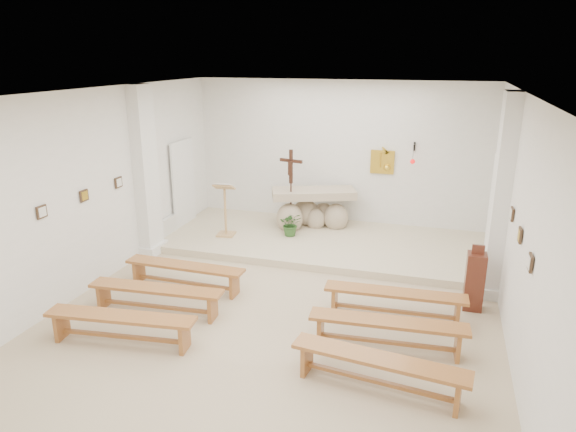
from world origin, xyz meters
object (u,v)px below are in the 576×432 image
(bench_right_second, at_px, (388,328))
(bench_left_second, at_px, (156,294))
(altar, at_px, (312,211))
(bench_right_third, at_px, (379,366))
(crucifix_stand, at_px, (291,184))
(bench_left_front, at_px, (185,271))
(donation_pedestal, at_px, (475,281))
(lectern, at_px, (225,209))
(bench_left_third, at_px, (121,322))
(bench_right_front, at_px, (395,298))

(bench_right_second, bearing_deg, bench_left_second, 176.04)
(altar, height_order, bench_right_third, altar)
(crucifix_stand, distance_m, bench_left_front, 3.55)
(altar, bearing_deg, crucifix_stand, -161.12)
(donation_pedestal, bearing_deg, lectern, 160.62)
(donation_pedestal, relative_size, bench_right_second, 0.50)
(donation_pedestal, relative_size, bench_left_second, 0.50)
(lectern, distance_m, bench_left_second, 3.47)
(altar, xyz_separation_m, bench_right_third, (2.29, -5.59, -0.18))
(crucifix_stand, distance_m, donation_pedestal, 4.76)
(altar, xyz_separation_m, donation_pedestal, (3.50, -2.94, -0.03))
(altar, height_order, bench_left_third, altar)
(donation_pedestal, xyz_separation_m, bench_left_second, (-4.91, -1.68, -0.14))
(crucifix_stand, height_order, donation_pedestal, crucifix_stand)
(crucifix_stand, bearing_deg, bench_left_second, -89.60)
(altar, distance_m, lectern, 2.08)
(bench_right_second, relative_size, bench_right_third, 1.00)
(bench_right_second, height_order, bench_left_third, same)
(bench_left_front, height_order, bench_right_front, same)
(bench_left_second, relative_size, bench_left_third, 1.00)
(bench_left_front, distance_m, bench_left_second, 0.97)
(bench_right_front, xyz_separation_m, bench_right_third, (0.00, -1.94, 0.00))
(bench_right_front, xyz_separation_m, bench_left_second, (-3.70, -0.97, 0.00))
(donation_pedestal, bearing_deg, altar, 139.25)
(donation_pedestal, xyz_separation_m, bench_right_second, (-1.21, -1.68, -0.14))
(bench_right_front, bearing_deg, crucifix_stand, 126.65)
(altar, distance_m, donation_pedestal, 4.57)
(bench_left_front, height_order, bench_left_third, same)
(lectern, distance_m, bench_left_front, 2.52)
(bench_left_front, bearing_deg, bench_right_third, -26.65)
(bench_left_front, xyz_separation_m, bench_left_third, (-0.00, -1.94, 0.00))
(bench_right_front, xyz_separation_m, bench_right_second, (0.00, -0.97, 0.00))
(altar, relative_size, donation_pedestal, 1.82)
(lectern, distance_m, crucifix_stand, 1.59)
(altar, distance_m, crucifix_stand, 0.89)
(donation_pedestal, xyz_separation_m, bench_right_third, (-1.21, -2.65, -0.14))
(crucifix_stand, bearing_deg, altar, 53.47)
(bench_right_front, height_order, bench_right_third, same)
(altar, bearing_deg, bench_right_third, -88.84)
(bench_left_front, distance_m, bench_right_third, 4.18)
(altar, relative_size, crucifix_stand, 1.10)
(lectern, distance_m, bench_right_second, 5.28)
(lectern, relative_size, bench_right_third, 0.55)
(bench_left_front, relative_size, bench_left_third, 0.99)
(bench_right_second, bearing_deg, crucifix_stand, 118.48)
(bench_right_front, relative_size, bench_right_second, 1.00)
(bench_right_front, height_order, bench_left_third, same)
(altar, distance_m, bench_left_front, 3.92)
(crucifix_stand, distance_m, bench_left_third, 5.40)
(altar, xyz_separation_m, bench_left_front, (-1.42, -3.65, -0.18))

